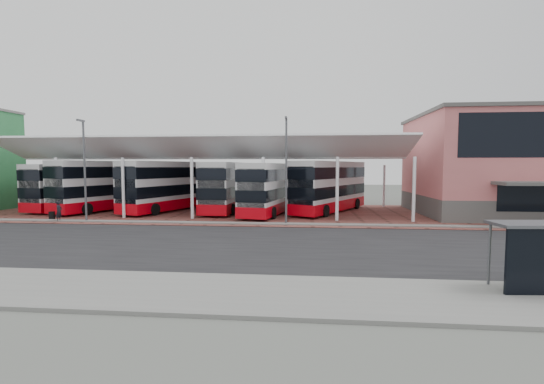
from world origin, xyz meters
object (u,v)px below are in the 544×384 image
object	(u,v)px
terminal	(522,164)
bus_2	(171,186)
bus_3	(229,187)
bus_5	(330,187)
pedestrian	(59,211)
bus_0	(76,187)
bus_4	(271,189)
bus_1	(110,186)

from	to	relation	value
terminal	bus_2	bearing A→B (deg)	179.59
bus_3	bus_5	xyz separation A→B (m)	(9.99, -0.18, 0.05)
bus_3	pedestrian	world-z (taller)	bus_3
bus_0	bus_2	xyz separation A→B (m)	(10.37, -0.52, 0.15)
bus_4	pedestrian	size ratio (longest dim) A/B	7.12
bus_2	pedestrian	size ratio (longest dim) A/B	7.40
terminal	bus_2	size ratio (longest dim) A/B	1.53
bus_1	bus_3	world-z (taller)	bus_1
bus_0	bus_4	size ratio (longest dim) A/B	0.98
bus_1	terminal	bearing A→B (deg)	20.08
bus_4	pedestrian	bearing A→B (deg)	-146.43
terminal	bus_5	size ratio (longest dim) A/B	1.58
bus_1	bus_5	size ratio (longest dim) A/B	1.04
bus_3	pedestrian	xyz separation A→B (m)	(-11.91, -8.55, -1.55)
bus_3	pedestrian	distance (m)	14.74
bus_0	bus_1	size ratio (longest dim) A/B	0.94
bus_3	bus_0	bearing A→B (deg)	-177.77
bus_2	bus_4	xyz separation A→B (m)	(10.23, -1.46, -0.11)
bus_2	bus_4	bearing A→B (deg)	11.13
pedestrian	bus_3	bearing A→B (deg)	-57.11
bus_0	bus_4	bearing A→B (deg)	3.53
bus_0	bus_4	world-z (taller)	bus_4
bus_1	bus_3	xyz separation A→B (m)	(12.02, 0.62, -0.07)
bus_2	pedestrian	distance (m)	10.32
terminal	bus_2	distance (m)	33.07
bus_1	bus_4	xyz separation A→B (m)	(16.44, -1.23, -0.13)
bus_4	pedestrian	world-z (taller)	bus_4
pedestrian	bus_5	bearing A→B (deg)	-71.87
bus_1	bus_2	distance (m)	6.22
bus_0	bus_1	distance (m)	4.23
bus_3	bus_5	distance (m)	9.99
bus_0	bus_5	xyz separation A→B (m)	(26.16, -0.31, 0.14)
terminal	pedestrian	bearing A→B (deg)	-168.55
bus_4	bus_5	bearing A→B (deg)	28.02
bus_5	terminal	bearing A→B (deg)	26.90
bus_1	bus_5	bearing A→B (deg)	21.23
terminal	bus_1	world-z (taller)	terminal
bus_1	bus_3	distance (m)	12.03
bus_0	bus_3	size ratio (longest dim) A/B	0.97
bus_5	bus_1	bearing A→B (deg)	-150.47
terminal	bus_2	xyz separation A→B (m)	(-32.99, 0.24, -2.18)
bus_1	pedestrian	distance (m)	8.09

